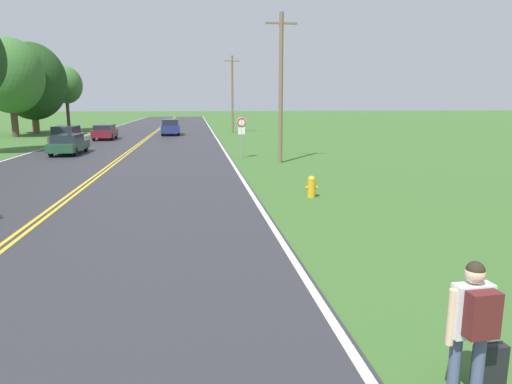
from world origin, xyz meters
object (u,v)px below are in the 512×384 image
at_px(car_dark_green_sedan_mid_near, 68,144).
at_px(car_maroon_hatchback_receding, 105,131).
at_px(tree_left_verge, 66,85).
at_px(hitchhiker_person, 473,319).
at_px(car_champagne_van_mid_far, 67,135).
at_px(tree_right_cluster, 32,82).
at_px(suitcase, 489,370).
at_px(car_dark_blue_suv_distant, 171,127).
at_px(fire_hydrant, 311,186).
at_px(traffic_sign, 241,127).
at_px(tree_behind_sign, 10,76).

xyz_separation_m(car_dark_green_sedan_mid_near, car_maroon_hatchback_receding, (0.07, 12.80, 0.06)).
xyz_separation_m(tree_left_verge, car_maroon_hatchback_receding, (7.62, -16.79, -4.93)).
distance_m(hitchhiker_person, car_champagne_van_mid_far, 37.99).
bearing_deg(tree_right_cluster, car_champagne_van_mid_far, -64.98).
xyz_separation_m(suitcase, car_dark_blue_suv_distant, (-6.07, 46.66, 0.61)).
relative_size(tree_left_verge, car_champagne_van_mid_far, 1.79).
distance_m(suitcase, fire_hydrant, 11.82).
bearing_deg(tree_left_verge, fire_hydrant, -66.03).
relative_size(suitcase, fire_hydrant, 0.84).
distance_m(hitchhiker_person, car_dark_blue_suv_distant, 47.15).
bearing_deg(tree_left_verge, car_champagne_van_mid_far, -76.06).
bearing_deg(tree_left_verge, car_dark_green_sedan_mid_near, -75.70).
bearing_deg(suitcase, car_champagne_van_mid_far, 18.15).
height_order(fire_hydrant, traffic_sign, traffic_sign).
height_order(tree_left_verge, car_dark_green_sedan_mid_near, tree_left_verge).
xyz_separation_m(hitchhiker_person, traffic_sign, (-0.14, 24.66, 0.88)).
xyz_separation_m(car_champagne_van_mid_far, car_dark_blue_suv_distant, (7.99, 11.36, 0.08)).
bearing_deg(tree_right_cluster, car_dark_green_sedan_mid_near, -67.72).
xyz_separation_m(tree_left_verge, tree_behind_sign, (-2.29, -11.84, 0.48)).
xyz_separation_m(traffic_sign, car_dark_green_sedan_mid_near, (-11.61, 3.76, -1.23)).
xyz_separation_m(tree_left_verge, tree_right_cluster, (-2.08, -6.10, 0.16)).
bearing_deg(suitcase, fire_hydrant, -7.56).
height_order(traffic_sign, car_champagne_van_mid_far, traffic_sign).
bearing_deg(fire_hydrant, suitcase, -94.00).
distance_m(tree_left_verge, car_champagne_van_mid_far, 23.76).
relative_size(suitcase, tree_behind_sign, 0.07).
bearing_deg(traffic_sign, car_dark_green_sedan_mid_near, 162.06).
relative_size(fire_hydrant, car_dark_blue_suv_distant, 0.18).
distance_m(car_champagne_van_mid_far, car_maroon_hatchback_receding, 6.12).
bearing_deg(car_champagne_van_mid_far, tree_right_cluster, 23.69).
distance_m(traffic_sign, car_dark_green_sedan_mid_near, 12.26).
bearing_deg(car_dark_blue_suv_distant, tree_left_verge, -130.44).
xyz_separation_m(fire_hydrant, tree_right_cluster, (-22.57, 39.98, 5.46)).
relative_size(tree_left_verge, car_dark_blue_suv_distant, 1.73).
bearing_deg(hitchhiker_person, car_dark_green_sedan_mid_near, 18.90).
relative_size(car_dark_green_sedan_mid_near, car_maroon_hatchback_receding, 1.14).
bearing_deg(car_dark_blue_suv_distant, fire_hydrant, 10.25).
height_order(tree_right_cluster, car_dark_green_sedan_mid_near, tree_right_cluster).
height_order(hitchhiker_person, suitcase, hitchhiker_person).
bearing_deg(car_champagne_van_mid_far, hitchhiker_person, -160.21).
bearing_deg(car_dark_blue_suv_distant, hitchhiker_person, 6.01).
relative_size(traffic_sign, car_maroon_hatchback_receding, 0.64).
xyz_separation_m(tree_behind_sign, car_dark_green_sedan_mid_near, (9.83, -17.75, -5.47)).
height_order(suitcase, tree_behind_sign, tree_behind_sign).
height_order(suitcase, traffic_sign, traffic_sign).
bearing_deg(hitchhiker_person, car_maroon_hatchback_receding, 12.25).
bearing_deg(car_dark_green_sedan_mid_near, traffic_sign, -106.91).
bearing_deg(fire_hydrant, car_champagne_van_mid_far, 122.33).
height_order(car_dark_green_sedan_mid_near, car_champagne_van_mid_far, car_champagne_van_mid_far).
relative_size(car_champagne_van_mid_far, car_maroon_hatchback_receding, 1.11).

